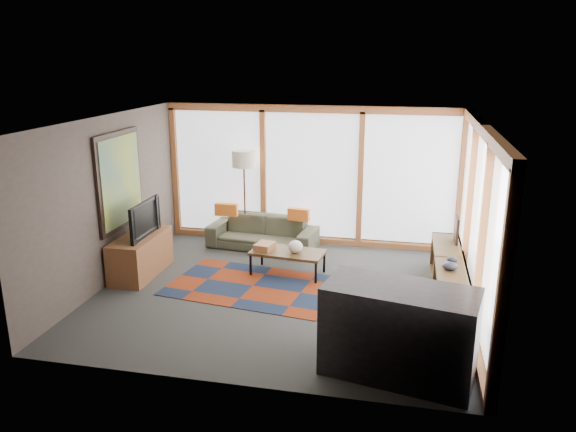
% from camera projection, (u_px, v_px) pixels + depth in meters
% --- Properties ---
extents(ground, '(5.50, 5.50, 0.00)m').
position_uv_depth(ground, '(282.00, 293.00, 8.49)').
color(ground, '#292927').
rests_on(ground, ground).
extents(room_envelope, '(5.52, 5.02, 2.62)m').
position_uv_depth(room_envelope, '(322.00, 187.00, 8.49)').
color(room_envelope, '#403730').
rests_on(room_envelope, ground).
extents(rug, '(2.74, 1.96, 0.01)m').
position_uv_depth(rug, '(253.00, 286.00, 8.73)').
color(rug, maroon).
rests_on(rug, ground).
extents(sofa, '(2.07, 0.99, 0.58)m').
position_uv_depth(sofa, '(263.00, 233.00, 10.41)').
color(sofa, '#3B3C2A').
rests_on(sofa, ground).
extents(pillow_left, '(0.43, 0.14, 0.23)m').
position_uv_depth(pillow_left, '(226.00, 210.00, 10.41)').
color(pillow_left, orange).
rests_on(pillow_left, sofa).
extents(pillow_right, '(0.41, 0.18, 0.22)m').
position_uv_depth(pillow_right, '(299.00, 215.00, 10.11)').
color(pillow_right, orange).
rests_on(pillow_right, sofa).
extents(floor_lamp, '(0.45, 0.45, 1.77)m').
position_uv_depth(floor_lamp, '(245.00, 197.00, 10.58)').
color(floor_lamp, '#312118').
rests_on(floor_lamp, ground).
extents(coffee_table, '(1.24, 0.72, 0.39)m').
position_uv_depth(coffee_table, '(288.00, 262.00, 9.18)').
color(coffee_table, '#362713').
rests_on(coffee_table, ground).
extents(book_stack, '(0.32, 0.37, 0.11)m').
position_uv_depth(book_stack, '(265.00, 246.00, 9.19)').
color(book_stack, '#9A5C36').
rests_on(book_stack, coffee_table).
extents(vase, '(0.27, 0.27, 0.20)m').
position_uv_depth(vase, '(295.00, 247.00, 9.03)').
color(vase, beige).
rests_on(vase, coffee_table).
extents(bookshelf, '(0.44, 2.41, 0.60)m').
position_uv_depth(bookshelf, '(448.00, 276.00, 8.33)').
color(bookshelf, '#362713').
rests_on(bookshelf, ground).
extents(bowl_a, '(0.23, 0.23, 0.11)m').
position_uv_depth(bowl_a, '(450.00, 266.00, 7.77)').
color(bowl_a, black).
rests_on(bowl_a, bookshelf).
extents(bowl_b, '(0.17, 0.17, 0.08)m').
position_uv_depth(bowl_b, '(452.00, 259.00, 8.06)').
color(bowl_b, black).
rests_on(bowl_b, bookshelf).
extents(shelf_picture, '(0.05, 0.32, 0.41)m').
position_uv_depth(shelf_picture, '(457.00, 230.00, 8.85)').
color(shelf_picture, black).
rests_on(shelf_picture, bookshelf).
extents(tv_console, '(0.55, 1.32, 0.66)m').
position_uv_depth(tv_console, '(141.00, 255.00, 9.13)').
color(tv_console, brown).
rests_on(tv_console, ground).
extents(television, '(0.14, 1.00, 0.58)m').
position_uv_depth(television, '(139.00, 219.00, 8.95)').
color(television, black).
rests_on(television, tv_console).
extents(bar_counter, '(1.77, 1.09, 1.05)m').
position_uv_depth(bar_counter, '(399.00, 332.00, 6.20)').
color(bar_counter, black).
rests_on(bar_counter, ground).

